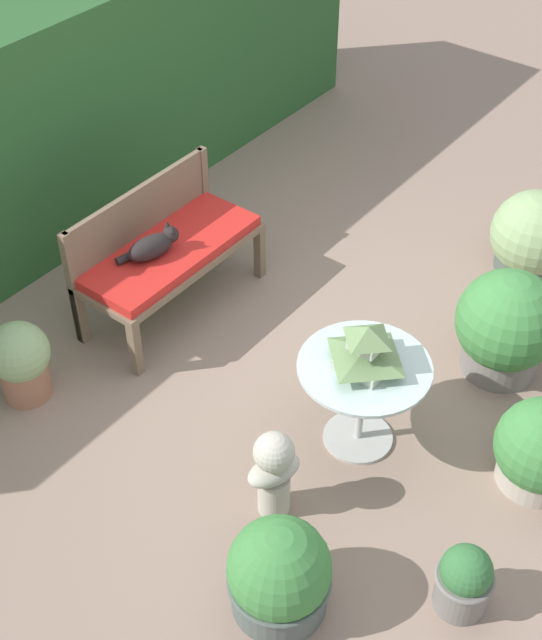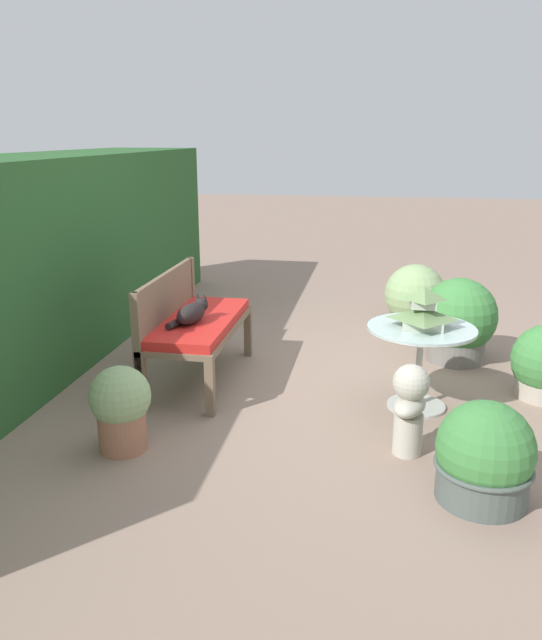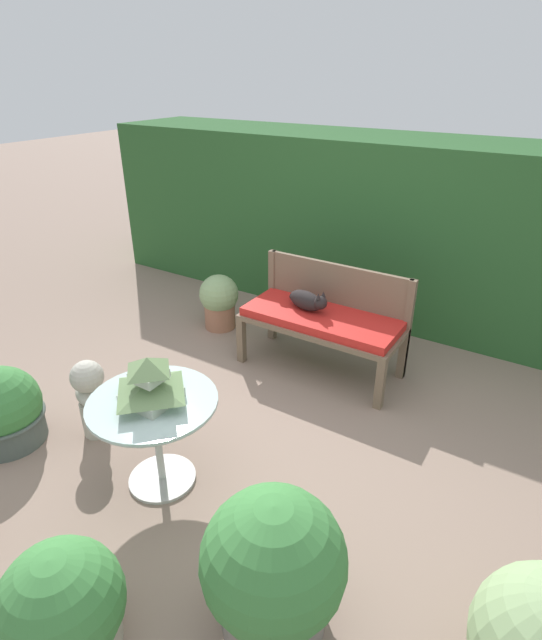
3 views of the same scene
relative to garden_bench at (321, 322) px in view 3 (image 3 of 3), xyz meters
The scene contains 12 objects.
ground 1.21m from the garden_bench, 86.14° to the right, with size 30.00×30.00×0.00m, color gray.
foliage_hedge_back 1.55m from the garden_bench, 87.07° to the left, with size 6.40×1.07×1.67m, color #285628.
garden_bench is the anchor object (origin of this frame).
bench_backrest 0.31m from the garden_bench, 90.00° to the left, with size 1.28×0.06×0.84m.
cat 0.20m from the garden_bench, behind, with size 0.40×0.25×0.19m.
patio_table 1.64m from the garden_bench, 97.93° to the right, with size 0.73×0.73×0.59m.
pagoda_birdhouse 1.66m from the garden_bench, 97.93° to the right, with size 0.35×0.35×0.28m.
garden_bust 1.78m from the garden_bench, 120.60° to the right, with size 0.34×0.26×0.56m.
potted_plant_path_edge 1.17m from the garden_bench, behind, with size 0.37×0.37×0.53m.
potted_plant_table_far 2.56m from the garden_bench, 87.24° to the right, with size 0.52×0.52×0.54m.
potted_plant_bench_right 2.14m from the garden_bench, 68.15° to the right, with size 0.63×0.63×0.70m.
potted_plant_bench_left 2.33m from the garden_bench, 125.20° to the right, with size 0.50×0.50×0.54m.
Camera 3 is at (1.46, -2.05, 2.24)m, focal length 28.00 mm.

